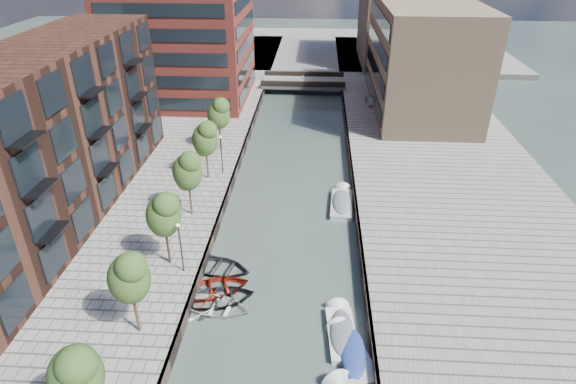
# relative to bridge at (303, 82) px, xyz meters

# --- Properties ---
(water) EXTENTS (300.00, 300.00, 0.00)m
(water) POSITION_rel_bridge_xyz_m (0.00, -32.00, -1.39)
(water) COLOR #38473F
(water) RESTS_ON ground
(quay_right) EXTENTS (20.00, 140.00, 1.00)m
(quay_right) POSITION_rel_bridge_xyz_m (16.00, -32.00, -0.89)
(quay_right) COLOR gray
(quay_right) RESTS_ON ground
(quay_wall_left) EXTENTS (0.25, 140.00, 1.00)m
(quay_wall_left) POSITION_rel_bridge_xyz_m (-6.10, -32.00, -0.89)
(quay_wall_left) COLOR #332823
(quay_wall_left) RESTS_ON ground
(quay_wall_right) EXTENTS (0.25, 140.00, 1.00)m
(quay_wall_right) POSITION_rel_bridge_xyz_m (6.10, -32.00, -0.89)
(quay_wall_right) COLOR #332823
(quay_wall_right) RESTS_ON ground
(far_closure) EXTENTS (80.00, 40.00, 1.00)m
(far_closure) POSITION_rel_bridge_xyz_m (0.00, 28.00, -0.89)
(far_closure) COLOR gray
(far_closure) RESTS_ON ground
(apartment_block) EXTENTS (8.00, 38.00, 14.00)m
(apartment_block) POSITION_rel_bridge_xyz_m (-20.00, -42.00, 6.61)
(apartment_block) COLOR #321A13
(apartment_block) RESTS_ON quay_left
(tan_block_near) EXTENTS (12.00, 25.00, 14.00)m
(tan_block_near) POSITION_rel_bridge_xyz_m (16.00, -10.00, 6.61)
(tan_block_near) COLOR #907558
(tan_block_near) RESTS_ON quay_right
(tan_block_far) EXTENTS (12.00, 20.00, 16.00)m
(tan_block_far) POSITION_rel_bridge_xyz_m (16.00, 16.00, 7.61)
(tan_block_far) COLOR #907558
(tan_block_far) RESTS_ON quay_right
(bridge) EXTENTS (13.00, 6.00, 1.30)m
(bridge) POSITION_rel_bridge_xyz_m (0.00, 0.00, 0.00)
(bridge) COLOR gray
(bridge) RESTS_ON ground
(tree_1) EXTENTS (2.50, 2.50, 5.95)m
(tree_1) POSITION_rel_bridge_xyz_m (-8.50, -61.00, 3.92)
(tree_1) COLOR #382619
(tree_1) RESTS_ON quay_left
(tree_2) EXTENTS (2.50, 2.50, 5.95)m
(tree_2) POSITION_rel_bridge_xyz_m (-8.50, -54.00, 3.92)
(tree_2) COLOR #382619
(tree_2) RESTS_ON quay_left
(tree_3) EXTENTS (2.50, 2.50, 5.95)m
(tree_3) POSITION_rel_bridge_xyz_m (-8.50, -47.00, 3.92)
(tree_3) COLOR #382619
(tree_3) RESTS_ON quay_left
(tree_4) EXTENTS (2.50, 2.50, 5.95)m
(tree_4) POSITION_rel_bridge_xyz_m (-8.50, -40.00, 3.92)
(tree_4) COLOR #382619
(tree_4) RESTS_ON quay_left
(tree_5) EXTENTS (2.50, 2.50, 5.95)m
(tree_5) POSITION_rel_bridge_xyz_m (-8.50, -33.00, 3.92)
(tree_5) COLOR #382619
(tree_5) RESTS_ON quay_left
(tree_6) EXTENTS (2.50, 2.50, 5.95)m
(tree_6) POSITION_rel_bridge_xyz_m (-8.50, -26.00, 3.92)
(tree_6) COLOR #382619
(tree_6) RESTS_ON quay_left
(lamp_1) EXTENTS (0.24, 0.24, 4.12)m
(lamp_1) POSITION_rel_bridge_xyz_m (-7.20, -48.00, 2.12)
(lamp_1) COLOR black
(lamp_1) RESTS_ON quay_left
(lamp_2) EXTENTS (0.24, 0.24, 4.12)m
(lamp_2) POSITION_rel_bridge_xyz_m (-7.20, -32.00, 2.12)
(lamp_2) COLOR black
(lamp_2) RESTS_ON quay_left
(sloop_1) EXTENTS (5.73, 4.76, 1.02)m
(sloop_1) POSITION_rel_bridge_xyz_m (-4.18, -49.97, -1.39)
(sloop_1) COLOR black
(sloop_1) RESTS_ON ground
(sloop_2) EXTENTS (6.05, 5.26, 1.05)m
(sloop_2) POSITION_rel_bridge_xyz_m (-4.73, -49.02, -1.39)
(sloop_2) COLOR maroon
(sloop_2) RESTS_ON ground
(sloop_3) EXTENTS (5.37, 4.31, 0.99)m
(sloop_3) POSITION_rel_bridge_xyz_m (-4.25, -50.85, -1.39)
(sloop_3) COLOR silver
(sloop_3) RESTS_ON ground
(sloop_4) EXTENTS (5.73, 4.67, 1.04)m
(sloop_4) POSITION_rel_bridge_xyz_m (-4.91, -46.57, -1.39)
(sloop_4) COLOR #232426
(sloop_4) RESTS_ON ground
(motorboat_1) EXTENTS (2.09, 5.13, 1.67)m
(motorboat_1) POSITION_rel_bridge_xyz_m (4.21, -52.38, -1.19)
(motorboat_1) COLOR white
(motorboat_1) RESTS_ON ground
(motorboat_3) EXTENTS (3.23, 5.24, 1.65)m
(motorboat_3) POSITION_rel_bridge_xyz_m (4.71, -54.09, -1.19)
(motorboat_3) COLOR silver
(motorboat_3) RESTS_ON ground
(motorboat_4) EXTENTS (2.29, 5.78, 1.89)m
(motorboat_4) POSITION_rel_bridge_xyz_m (4.86, -35.82, -1.16)
(motorboat_4) COLOR #B6B7B5
(motorboat_4) RESTS_ON ground
(car) EXTENTS (1.87, 3.56, 1.16)m
(car) POSITION_rel_bridge_xyz_m (9.95, -9.26, 0.19)
(car) COLOR #A6A8AB
(car) RESTS_ON quay_right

